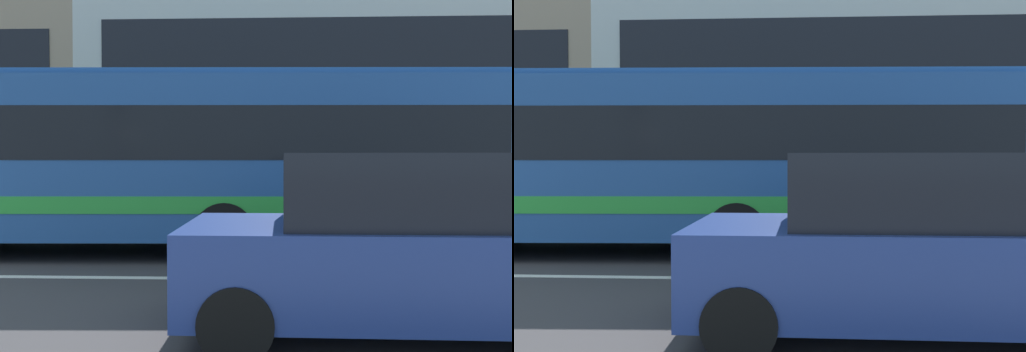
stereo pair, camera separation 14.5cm
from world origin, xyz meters
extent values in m
cube|color=silver|center=(12.66, 16.29, 4.87)|extent=(25.85, 11.25, 9.75)
cube|color=black|center=(12.66, 10.65, 5.65)|extent=(23.79, 0.04, 1.95)
cube|color=#245093|center=(5.27, 2.21, 1.71)|extent=(11.24, 2.95, 2.72)
cube|color=black|center=(5.27, 2.21, 2.12)|extent=(10.57, 2.95, 0.87)
cube|color=green|center=(5.27, 2.21, 0.96)|extent=(11.01, 2.96, 0.28)
cube|color=#255498|center=(5.27, 2.21, 3.13)|extent=(10.78, 2.52, 0.12)
cylinder|color=black|center=(5.99, 1.04, 0.50)|extent=(1.01, 0.31, 1.00)
cylinder|color=black|center=(5.92, 3.43, 0.50)|extent=(1.01, 0.31, 1.00)
cylinder|color=black|center=(9.89, 1.16, 0.50)|extent=(1.01, 0.31, 1.00)
cylinder|color=black|center=(9.81, 3.55, 0.50)|extent=(1.01, 0.31, 1.00)
cube|color=navy|center=(8.09, -2.21, 0.65)|extent=(4.29, 1.94, 0.81)
cube|color=black|center=(7.92, -2.21, 1.39)|extent=(2.07, 1.68, 0.67)
cylinder|color=black|center=(6.52, -1.33, 0.32)|extent=(0.64, 0.23, 0.64)
cylinder|color=black|center=(6.49, -3.05, 0.32)|extent=(0.64, 0.23, 0.64)
camera|label=1|loc=(6.81, -7.23, 1.64)|focal=36.23mm
camera|label=2|loc=(6.96, -7.23, 1.64)|focal=36.23mm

